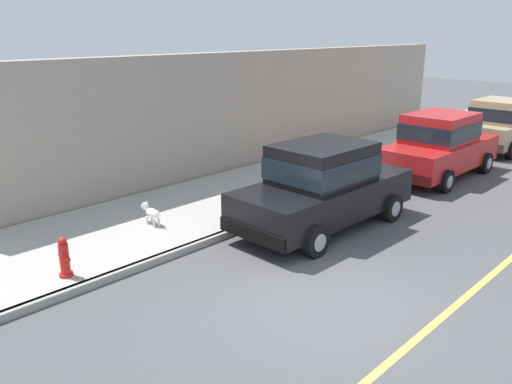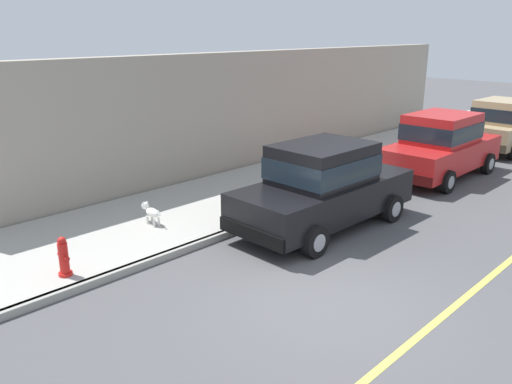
# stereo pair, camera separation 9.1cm
# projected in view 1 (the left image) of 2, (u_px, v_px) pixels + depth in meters

# --- Properties ---
(ground_plane) EXTENTS (80.00, 80.00, 0.00)m
(ground_plane) POSITION_uv_depth(u_px,v_px,m) (328.00, 300.00, 8.52)
(ground_plane) COLOR #4C4C4F
(curb) EXTENTS (0.16, 64.00, 0.14)m
(curb) POSITION_uv_depth(u_px,v_px,m) (202.00, 243.00, 10.62)
(curb) COLOR gray
(curb) RESTS_ON ground
(sidewalk) EXTENTS (3.60, 64.00, 0.14)m
(sidewalk) POSITION_uv_depth(u_px,v_px,m) (151.00, 221.00, 11.81)
(sidewalk) COLOR #A8A59E
(sidewalk) RESTS_ON ground
(lane_centre_line) EXTENTS (0.12, 57.60, 0.01)m
(lane_centre_line) POSITION_uv_depth(u_px,v_px,m) (417.00, 338.00, 7.45)
(lane_centre_line) COLOR #E0D64C
(lane_centre_line) RESTS_ON ground
(car_black_sedan) EXTENTS (2.09, 4.63, 1.92)m
(car_black_sedan) POSITION_uv_depth(u_px,v_px,m) (323.00, 185.00, 11.39)
(car_black_sedan) COLOR black
(car_black_sedan) RESTS_ON ground
(car_red_sedan) EXTENTS (2.05, 4.60, 1.92)m
(car_red_sedan) POSITION_uv_depth(u_px,v_px,m) (439.00, 145.00, 15.37)
(car_red_sedan) COLOR red
(car_red_sedan) RESTS_ON ground
(car_tan_hatchback) EXTENTS (2.01, 3.83, 1.88)m
(car_tan_hatchback) POSITION_uv_depth(u_px,v_px,m) (500.00, 124.00, 18.73)
(car_tan_hatchback) COLOR tan
(car_tan_hatchback) RESTS_ON ground
(dog_white) EXTENTS (0.76, 0.22, 0.49)m
(dog_white) POSITION_uv_depth(u_px,v_px,m) (151.00, 212.00, 11.36)
(dog_white) COLOR white
(dog_white) RESTS_ON sidewalk
(fire_hydrant) EXTENTS (0.34, 0.24, 0.72)m
(fire_hydrant) POSITION_uv_depth(u_px,v_px,m) (64.00, 258.00, 8.94)
(fire_hydrant) COLOR red
(fire_hydrant) RESTS_ON sidewalk
(building_facade) EXTENTS (0.50, 20.00, 3.63)m
(building_facade) POSITION_uv_depth(u_px,v_px,m) (272.00, 107.00, 17.06)
(building_facade) COLOR #9E9384
(building_facade) RESTS_ON ground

